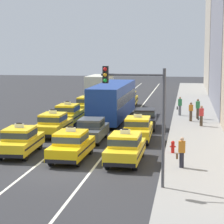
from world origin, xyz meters
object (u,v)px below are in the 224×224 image
at_px(taxi_left_fourth, 88,105).
at_px(taxi_center_nearest, 71,145).
at_px(taxi_left_third, 68,114).
at_px(pedestrian_far_corner, 180,106).
at_px(taxi_right_second, 138,129).
at_px(taxi_left_second, 53,124).
at_px(sedan_center_second, 91,129).
at_px(fire_hydrant, 173,146).
at_px(traffic_light_pole, 142,106).
at_px(bus_center_third, 113,100).
at_px(pedestrian_trailing, 182,152).
at_px(taxi_center_fourth, 128,99).
at_px(pedestrian_near_crosswalk, 201,116).
at_px(taxi_left_nearest, 20,140).
at_px(sedan_right_third, 145,118).
at_px(pedestrian_by_storefront, 198,109).
at_px(pedestrian_mid_block, 191,112).
at_px(taxi_right_nearest, 125,147).
at_px(box_truck_left_fifth, 101,88).

xyz_separation_m(taxi_left_fourth, taxi_center_nearest, (3.03, -18.49, 0.00)).
bearing_deg(taxi_left_third, pedestrian_far_corner, 31.23).
relative_size(taxi_left_third, taxi_right_second, 0.99).
distance_m(taxi_left_second, sedan_center_second, 3.44).
height_order(fire_hydrant, traffic_light_pole, traffic_light_pole).
distance_m(bus_center_third, pedestrian_trailing, 17.30).
bearing_deg(pedestrian_trailing, taxi_center_fourth, 103.31).
distance_m(bus_center_third, traffic_light_pole, 20.41).
height_order(taxi_left_third, pedestrian_near_crosswalk, taxi_left_third).
relative_size(sedan_center_second, taxi_right_second, 0.94).
bearing_deg(traffic_light_pole, taxi_left_third, 114.60).
xyz_separation_m(taxi_left_nearest, taxi_left_fourth, (0.31, 17.74, 0.00)).
distance_m(taxi_left_fourth, sedan_right_third, 9.75).
height_order(bus_center_third, pedestrian_near_crosswalk, bus_center_third).
height_order(taxi_left_third, pedestrian_far_corner, taxi_left_third).
relative_size(pedestrian_near_crosswalk, pedestrian_by_storefront, 0.94).
height_order(bus_center_third, taxi_center_fourth, bus_center_third).
bearing_deg(pedestrian_mid_block, sedan_center_second, -127.05).
relative_size(taxi_left_nearest, pedestrian_far_corner, 2.68).
distance_m(pedestrian_mid_block, pedestrian_by_storefront, 1.66).
bearing_deg(taxi_left_nearest, traffic_light_pole, -36.29).
xyz_separation_m(taxi_center_fourth, pedestrian_near_crosswalk, (7.45, -12.28, 0.09)).
distance_m(taxi_center_fourth, taxi_right_nearest, 24.75).
bearing_deg(pedestrian_far_corner, sedan_center_second, -115.23).
xyz_separation_m(taxi_right_second, pedestrian_near_crosswalk, (4.44, 6.13, 0.09)).
xyz_separation_m(taxi_left_fourth, bus_center_third, (3.09, -3.68, 0.94)).
xyz_separation_m(taxi_center_nearest, traffic_light_pole, (4.51, -5.01, 2.94)).
xyz_separation_m(pedestrian_near_crosswalk, traffic_light_pole, (-3.12, -17.08, 2.86)).
distance_m(box_truck_left_fifth, fire_hydrant, 25.97).
height_order(sedan_center_second, pedestrian_near_crosswalk, pedestrian_near_crosswalk).
bearing_deg(taxi_center_nearest, taxi_left_nearest, 167.31).
bearing_deg(taxi_left_third, taxi_right_nearest, -62.30).
xyz_separation_m(taxi_left_nearest, box_truck_left_fifth, (0.17, 25.67, 0.90)).
bearing_deg(bus_center_third, taxi_left_second, -111.53).
xyz_separation_m(sedan_right_third, traffic_light_pole, (1.29, -16.01, 2.97)).
height_order(taxi_right_second, sedan_right_third, taxi_right_second).
distance_m(taxi_left_nearest, taxi_left_second, 6.12).
xyz_separation_m(taxi_center_nearest, sedan_center_second, (0.05, 5.43, -0.03)).
bearing_deg(taxi_left_third, taxi_center_nearest, -74.61).
distance_m(taxi_left_nearest, sedan_center_second, 5.78).
distance_m(sedan_right_third, pedestrian_near_crosswalk, 4.54).
xyz_separation_m(bus_center_third, pedestrian_mid_block, (6.76, -0.41, -0.85)).
relative_size(taxi_left_fourth, taxi_right_nearest, 1.01).
relative_size(taxi_right_second, traffic_light_pole, 0.82).
bearing_deg(fire_hydrant, taxi_left_second, 151.20).
bearing_deg(pedestrian_by_storefront, taxi_center_fourth, 130.76).
distance_m(taxi_left_third, taxi_right_second, 9.01).
relative_size(taxi_right_nearest, sedan_right_third, 1.05).
bearing_deg(pedestrian_mid_block, pedestrian_by_storefront, 68.56).
relative_size(sedan_center_second, bus_center_third, 0.38).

